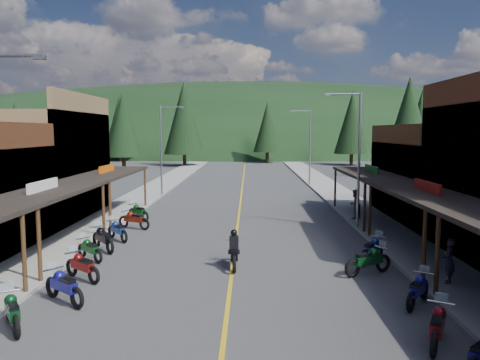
# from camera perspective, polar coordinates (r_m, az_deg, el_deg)

# --- Properties ---
(ground) EXTENTS (220.00, 220.00, 0.00)m
(ground) POSITION_cam_1_polar(r_m,az_deg,el_deg) (20.14, -0.94, -10.72)
(ground) COLOR #38383A
(ground) RESTS_ON ground
(centerline) EXTENTS (0.15, 90.00, 0.01)m
(centerline) POSITION_cam_1_polar(r_m,az_deg,el_deg) (39.71, 0.09, -2.38)
(centerline) COLOR gold
(centerline) RESTS_ON ground
(sidewalk_west) EXTENTS (3.40, 94.00, 0.15)m
(sidewalk_west) POSITION_cam_1_polar(r_m,az_deg,el_deg) (40.79, -12.23, -2.20)
(sidewalk_west) COLOR gray
(sidewalk_west) RESTS_ON ground
(sidewalk_east) EXTENTS (3.40, 94.00, 0.15)m
(sidewalk_east) POSITION_cam_1_polar(r_m,az_deg,el_deg) (40.49, 12.51, -2.27)
(sidewalk_east) COLOR gray
(sidewalk_east) RESTS_ON ground
(shop_west_3) EXTENTS (10.90, 10.20, 8.20)m
(shop_west_3) POSITION_cam_1_polar(r_m,az_deg,el_deg) (33.91, -24.19, 1.62)
(shop_west_3) COLOR brown
(shop_west_3) RESTS_ON ground
(shop_east_3) EXTENTS (10.90, 10.20, 6.20)m
(shop_east_3) POSITION_cam_1_polar(r_m,az_deg,el_deg) (33.41, 24.11, -0.13)
(shop_east_3) COLOR #4C2D16
(shop_east_3) RESTS_ON ground
(streetlight_1) EXTENTS (2.16, 0.18, 8.00)m
(streetlight_1) POSITION_cam_1_polar(r_m,az_deg,el_deg) (42.00, -9.41, 4.10)
(streetlight_1) COLOR gray
(streetlight_1) RESTS_ON ground
(streetlight_2) EXTENTS (2.16, 0.18, 8.00)m
(streetlight_2) POSITION_cam_1_polar(r_m,az_deg,el_deg) (28.02, 14.03, 3.09)
(streetlight_2) COLOR gray
(streetlight_2) RESTS_ON ground
(streetlight_3) EXTENTS (2.16, 0.18, 8.00)m
(streetlight_3) POSITION_cam_1_polar(r_m,az_deg,el_deg) (49.69, 8.36, 4.40)
(streetlight_3) COLOR gray
(streetlight_3) RESTS_ON ground
(ridge_hill) EXTENTS (310.00, 140.00, 60.00)m
(ridge_hill) POSITION_cam_1_polar(r_m,az_deg,el_deg) (154.39, 0.85, 3.85)
(ridge_hill) COLOR black
(ridge_hill) RESTS_ON ground
(pine_0) EXTENTS (5.04, 5.04, 11.00)m
(pine_0) POSITION_cam_1_polar(r_m,az_deg,el_deg) (90.90, -25.63, 5.85)
(pine_0) COLOR black
(pine_0) RESTS_ON ground
(pine_1) EXTENTS (5.88, 5.88, 12.50)m
(pine_1) POSITION_cam_1_polar(r_m,az_deg,el_deg) (92.64, -14.46, 6.70)
(pine_1) COLOR black
(pine_1) RESTS_ON ground
(pine_2) EXTENTS (6.72, 6.72, 14.00)m
(pine_2) POSITION_cam_1_polar(r_m,az_deg,el_deg) (78.04, -6.83, 7.57)
(pine_2) COLOR black
(pine_2) RESTS_ON ground
(pine_3) EXTENTS (5.04, 5.04, 11.00)m
(pine_3) POSITION_cam_1_polar(r_m,az_deg,el_deg) (85.34, 3.35, 6.45)
(pine_3) COLOR black
(pine_3) RESTS_ON ground
(pine_4) EXTENTS (5.88, 5.88, 12.50)m
(pine_4) POSITION_cam_1_polar(r_m,az_deg,el_deg) (81.16, 13.52, 6.85)
(pine_4) COLOR black
(pine_4) RESTS_ON ground
(pine_5) EXTENTS (6.72, 6.72, 14.00)m
(pine_5) POSITION_cam_1_polar(r_m,az_deg,el_deg) (97.19, 21.31, 6.89)
(pine_5) COLOR black
(pine_5) RESTS_ON ground
(pine_7) EXTENTS (5.88, 5.88, 12.50)m
(pine_7) POSITION_cam_1_polar(r_m,az_deg,el_deg) (100.74, -17.95, 6.53)
(pine_7) COLOR black
(pine_7) RESTS_ON ground
(pine_8) EXTENTS (4.48, 4.48, 10.00)m
(pine_8) POSITION_cam_1_polar(r_m,az_deg,el_deg) (63.47, -19.95, 5.81)
(pine_8) COLOR black
(pine_8) RESTS_ON ground
(pine_9) EXTENTS (4.93, 4.93, 10.80)m
(pine_9) POSITION_cam_1_polar(r_m,az_deg,el_deg) (68.37, 21.16, 6.09)
(pine_9) COLOR black
(pine_9) RESTS_ON ground
(pine_10) EXTENTS (5.38, 5.38, 11.60)m
(pine_10) POSITION_cam_1_polar(r_m,az_deg,el_deg) (71.76, -14.09, 6.61)
(pine_10) COLOR black
(pine_10) RESTS_ON ground
(pine_11) EXTENTS (5.82, 5.82, 12.40)m
(pine_11) POSITION_cam_1_polar(r_m,az_deg,el_deg) (60.46, 19.88, 6.96)
(pine_11) COLOR black
(pine_11) RESTS_ON ground
(bike_west_5) EXTENTS (1.76, 2.12, 1.20)m
(bike_west_5) POSITION_cam_1_polar(r_m,az_deg,el_deg) (15.64, -26.02, -14.03)
(bike_west_5) COLOR #0B3919
(bike_west_5) RESTS_ON ground
(bike_west_6) EXTENTS (2.24, 2.03, 1.30)m
(bike_west_6) POSITION_cam_1_polar(r_m,az_deg,el_deg) (17.17, -20.69, -11.84)
(bike_west_6) COLOR navy
(bike_west_6) RESTS_ON ground
(bike_west_7) EXTENTS (2.15, 1.93, 1.24)m
(bike_west_7) POSITION_cam_1_polar(r_m,az_deg,el_deg) (19.43, -18.69, -9.76)
(bike_west_7) COLOR maroon
(bike_west_7) RESTS_ON ground
(bike_west_8) EXTENTS (1.92, 1.84, 1.14)m
(bike_west_8) POSITION_cam_1_polar(r_m,az_deg,el_deg) (22.20, -17.86, -7.91)
(bike_west_8) COLOR #0D4217
(bike_west_8) RESTS_ON ground
(bike_west_9) EXTENTS (2.09, 2.31, 1.34)m
(bike_west_9) POSITION_cam_1_polar(r_m,az_deg,el_deg) (23.75, -16.38, -6.71)
(bike_west_9) COLOR black
(bike_west_9) RESTS_ON ground
(bike_west_10) EXTENTS (1.93, 2.08, 1.22)m
(bike_west_10) POSITION_cam_1_polar(r_m,az_deg,el_deg) (25.73, -14.71, -5.83)
(bike_west_10) COLOR navy
(bike_west_10) RESTS_ON ground
(bike_west_11) EXTENTS (2.30, 1.62, 1.26)m
(bike_west_11) POSITION_cam_1_polar(r_m,az_deg,el_deg) (28.48, -12.83, -4.60)
(bike_west_11) COLOR maroon
(bike_west_11) RESTS_ON ground
(bike_west_12) EXTENTS (2.06, 2.03, 1.24)m
(bike_west_12) POSITION_cam_1_polar(r_m,az_deg,el_deg) (31.13, -12.28, -3.71)
(bike_west_12) COLOR #0D4315
(bike_west_12) RESTS_ON ground
(bike_east_5) EXTENTS (1.65, 2.25, 1.24)m
(bike_east_5) POSITION_cam_1_polar(r_m,az_deg,el_deg) (14.20, 22.97, -15.88)
(bike_east_5) COLOR maroon
(bike_east_5) RESTS_ON ground
(bike_east_6) EXTENTS (1.78, 2.08, 1.19)m
(bike_east_6) POSITION_cam_1_polar(r_m,az_deg,el_deg) (17.00, 20.88, -12.23)
(bike_east_6) COLOR navy
(bike_east_6) RESTS_ON ground
(bike_east_7) EXTENTS (2.35, 1.74, 1.29)m
(bike_east_7) POSITION_cam_1_polar(r_m,az_deg,el_deg) (19.80, 15.37, -9.29)
(bike_east_7) COLOR #0C3D19
(bike_east_7) RESTS_ON ground
(bike_east_8) EXTENTS (1.95, 2.22, 1.27)m
(bike_east_8) POSITION_cam_1_polar(r_m,az_deg,el_deg) (21.67, 15.82, -8.00)
(bike_east_8) COLOR navy
(bike_east_8) RESTS_ON ground
(rider_on_bike) EXTENTS (0.83, 2.28, 1.72)m
(rider_on_bike) POSITION_cam_1_polar(r_m,az_deg,el_deg) (20.06, -0.73, -8.75)
(rider_on_bike) COLOR black
(rider_on_bike) RESTS_ON ground
(pedestrian_east_a) EXTENTS (0.63, 0.73, 1.70)m
(pedestrian_east_a) POSITION_cam_1_polar(r_m,az_deg,el_deg) (19.23, 24.12, -8.97)
(pedestrian_east_a) COLOR #242030
(pedestrian_east_a) RESTS_ON sidewalk_east
(pedestrian_east_b) EXTENTS (1.04, 1.01, 1.89)m
(pedestrian_east_b) POSITION_cam_1_polar(r_m,az_deg,el_deg) (31.16, 13.81, -2.85)
(pedestrian_east_b) COLOR brown
(pedestrian_east_b) RESTS_ON sidewalk_east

